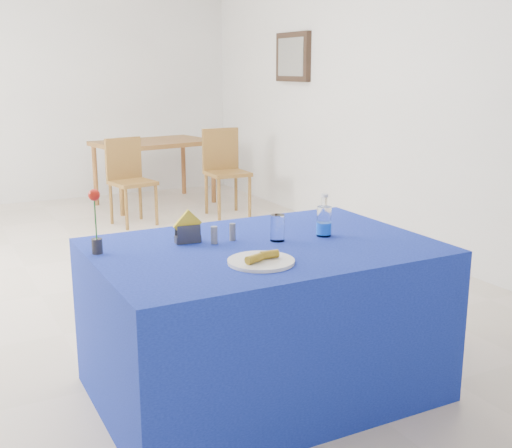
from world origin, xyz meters
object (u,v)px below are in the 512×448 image
Objects in this scene: plate at (261,261)px; oak_table at (154,147)px; chair_bg_left at (129,175)px; blue_table at (263,319)px; chair_bg_right at (224,165)px; water_bottle at (324,222)px.

oak_table is at bearing 76.48° from plate.
chair_bg_left reaches higher than plate.
oak_table is 1.61× the size of chair_bg_left.
plate is at bearing -103.52° from oak_table.
blue_table is at bearing 59.94° from plate.
plate is at bearing -120.06° from blue_table.
plate is 4.12m from chair_bg_left.
chair_bg_right reaches higher than chair_bg_left.
plate is 5.03m from oak_table.
plate is at bearing -109.43° from chair_bg_left.
chair_bg_left is at bearing 81.39° from plate.
blue_table is 1.12× the size of oak_table.
chair_bg_right is at bearing 72.48° from water_bottle.
plate is 0.21× the size of oak_table.
chair_bg_right is at bearing 67.27° from plate.
oak_table is 1.01m from chair_bg_left.
chair_bg_right is at bearing -13.50° from chair_bg_left.
blue_table is at bearing -107.80° from chair_bg_left.
plate reaches higher than oak_table.
chair_bg_left reaches higher than oak_table.
water_bottle reaches higher than chair_bg_right.
plate is 0.18× the size of blue_table.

